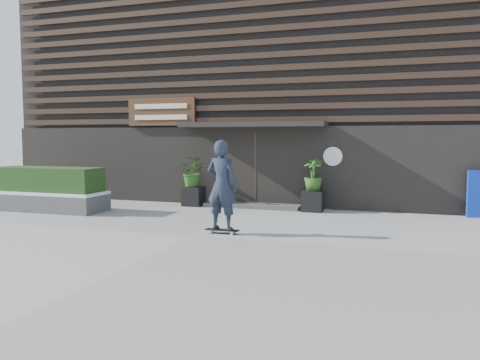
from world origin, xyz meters
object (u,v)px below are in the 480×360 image
(raised_bed, at_px, (48,202))
(planter_pot_left, at_px, (194,196))
(planter_pot_right, at_px, (313,201))
(skateboarder, at_px, (222,185))

(raised_bed, bearing_deg, planter_pot_left, 31.60)
(planter_pot_right, relative_size, raised_bed, 0.17)
(planter_pot_left, height_order, skateboarder, skateboarder)
(planter_pot_left, xyz_separation_m, raised_bed, (-3.69, -2.27, -0.05))
(planter_pot_right, xyz_separation_m, skateboarder, (-1.37, -3.94, 0.79))
(raised_bed, height_order, skateboarder, skateboarder)
(planter_pot_right, distance_m, skateboarder, 4.25)
(planter_pot_right, height_order, raised_bed, planter_pot_right)
(planter_pot_left, relative_size, raised_bed, 0.17)
(planter_pot_left, distance_m, planter_pot_right, 3.80)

